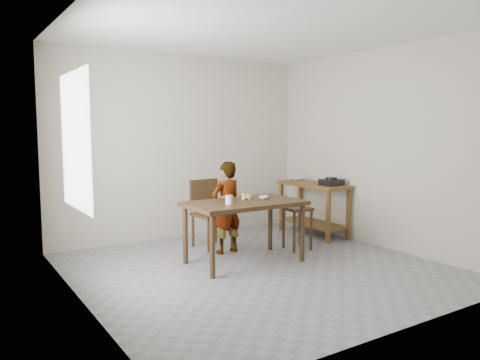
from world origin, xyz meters
TOP-DOWN VIEW (x-y plane):
  - floor at (0.00, 0.00)m, footprint 4.00×4.00m
  - ceiling at (0.00, 0.00)m, footprint 4.00×4.00m
  - wall_back at (0.00, 2.02)m, footprint 4.00×0.04m
  - wall_front at (0.00, -2.02)m, footprint 4.00×0.04m
  - wall_left at (-2.02, 0.00)m, footprint 0.04×4.00m
  - wall_right at (2.02, 0.00)m, footprint 0.04×4.00m
  - window_pane at (-1.97, 0.20)m, footprint 0.02×1.10m
  - dining_table at (0.00, 0.30)m, footprint 1.40×0.80m
  - prep_counter at (1.72, 1.00)m, footprint 0.50×1.20m
  - child at (0.05, 0.81)m, footprint 0.47×0.34m
  - dining_chair at (0.03, 1.16)m, footprint 0.49×0.49m
  - stool at (0.95, 0.45)m, footprint 0.36×0.36m
  - glass_tumbler at (-0.27, 0.22)m, footprint 0.09×0.09m
  - small_bowl at (0.31, 0.34)m, footprint 0.16×0.16m
  - banana at (0.11, 0.41)m, footprint 0.17×0.14m
  - serving_bowl at (1.72, 1.40)m, footprint 0.23×0.23m
  - gas_burner at (1.74, 0.64)m, footprint 0.29×0.29m

SIDE VIEW (x-z plane):
  - floor at x=0.00m, z-range -0.04..0.00m
  - stool at x=0.95m, z-range 0.00..0.57m
  - dining_table at x=0.00m, z-range 0.00..0.75m
  - prep_counter at x=1.72m, z-range 0.00..0.80m
  - dining_chair at x=0.03m, z-range 0.00..0.92m
  - child at x=0.05m, z-range 0.00..1.20m
  - small_bowl at x=0.31m, z-range 0.75..0.79m
  - banana at x=0.11m, z-range 0.75..0.81m
  - glass_tumbler at x=-0.27m, z-range 0.75..0.85m
  - serving_bowl at x=1.72m, z-range 0.80..0.85m
  - gas_burner at x=1.74m, z-range 0.80..0.89m
  - wall_back at x=0.00m, z-range 0.00..2.70m
  - wall_front at x=0.00m, z-range 0.00..2.70m
  - wall_left at x=-2.02m, z-range 0.00..2.70m
  - wall_right at x=2.02m, z-range 0.00..2.70m
  - window_pane at x=-1.97m, z-range 0.85..2.15m
  - ceiling at x=0.00m, z-range 2.70..2.74m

